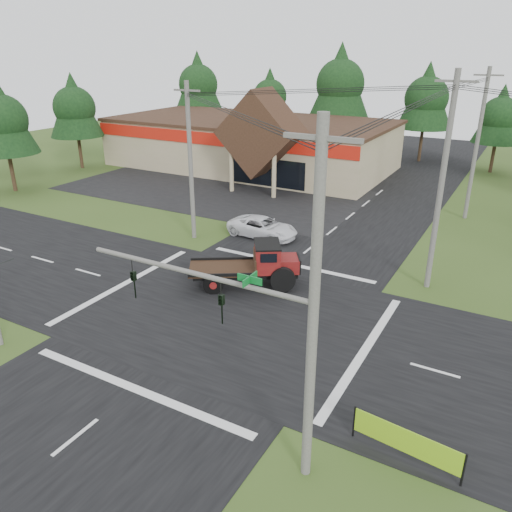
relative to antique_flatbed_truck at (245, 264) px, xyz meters
The scene contains 20 objects.
ground 3.53m from the antique_flatbed_truck, 73.21° to the right, with size 120.00×120.00×0.00m, color #324719.
road_ns 3.53m from the antique_flatbed_truck, 73.21° to the right, with size 12.00×120.00×0.02m, color black.
road_ew 3.53m from the antique_flatbed_truck, 73.21° to the right, with size 120.00×12.00×0.02m, color black.
parking_apron 20.57m from the antique_flatbed_truck, 129.47° to the left, with size 28.00×14.00×0.02m, color black.
cvs_building 30.29m from the antique_flatbed_truck, 119.18° to the left, with size 30.40×18.20×9.19m.
traffic_signal_mast 13.01m from the antique_flatbed_truck, 57.57° to the right, with size 8.12×0.24×7.00m.
utility_pole_nr 14.28m from the antique_flatbed_truck, 51.57° to the right, with size 2.00×0.30×11.00m.
utility_pole_nw 9.49m from the antique_flatbed_truck, 145.48° to the left, with size 2.00×0.30×10.50m.
utility_pole_ne 11.18m from the antique_flatbed_truck, 28.44° to the left, with size 2.00×0.30×11.50m.
utility_pole_n 21.34m from the antique_flatbed_truck, 64.60° to the left, with size 2.00×0.30×11.20m.
tree_row_a 47.41m from the antique_flatbed_truck, 128.25° to the left, with size 6.72×6.72×12.12m.
tree_row_b 43.61m from the antique_flatbed_truck, 116.12° to the left, with size 5.60×5.60×10.10m.
tree_row_c 39.62m from the antique_flatbed_truck, 103.45° to the left, with size 7.28×7.28×13.13m.
tree_row_d 39.34m from the antique_flatbed_truck, 88.60° to the left, with size 6.16×6.16×11.11m.
tree_row_e 38.22m from the antique_flatbed_truck, 76.35° to the left, with size 5.04×5.04×9.09m.
tree_side_w 35.74m from the antique_flatbed_truck, 151.51° to the left, with size 5.60×5.60×10.10m.
tree_side_w_near 30.33m from the antique_flatbed_truck, 166.74° to the left, with size 5.60×5.60×10.10m.
antique_flatbed_truck is the anchor object (origin of this frame).
roadside_banner 14.02m from the antique_flatbed_truck, 38.09° to the right, with size 3.69×0.11×1.26m, color #7CB117, non-canonical shape.
white_pickup 7.92m from the antique_flatbed_truck, 111.59° to the left, with size 2.33×5.04×1.40m, color white.
Camera 1 is at (11.96, -18.64, 12.35)m, focal length 35.00 mm.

